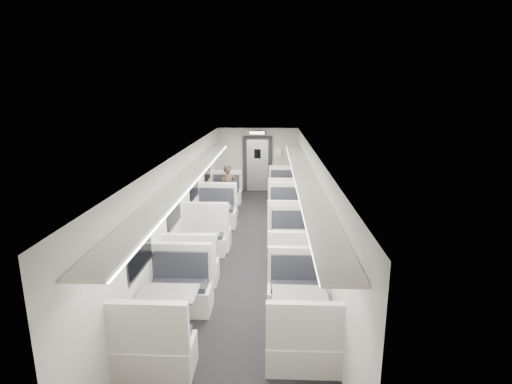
# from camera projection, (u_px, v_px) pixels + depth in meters

# --- Properties ---
(room) EXTENTS (3.24, 12.24, 2.64)m
(room) POSITION_uv_depth(u_px,v_px,m) (248.00, 202.00, 9.29)
(room) COLOR black
(room) RESTS_ON ground
(booth_left_a) EXTENTS (1.01, 2.05, 1.09)m
(booth_left_a) POSITION_uv_depth(u_px,v_px,m) (224.00, 198.00, 12.85)
(booth_left_a) COLOR silver
(booth_left_a) RESTS_ON room
(booth_left_b) EXTENTS (1.11, 2.26, 1.21)m
(booth_left_b) POSITION_uv_depth(u_px,v_px,m) (212.00, 222.00, 10.43)
(booth_left_b) COLOR silver
(booth_left_b) RESTS_ON room
(booth_left_c) EXTENTS (1.00, 2.02, 1.08)m
(booth_left_c) POSITION_uv_depth(u_px,v_px,m) (199.00, 251.00, 8.62)
(booth_left_c) COLOR silver
(booth_left_c) RESTS_ON room
(booth_left_d) EXTENTS (1.07, 2.17, 1.16)m
(booth_left_d) POSITION_uv_depth(u_px,v_px,m) (169.00, 314.00, 6.11)
(booth_left_d) COLOR silver
(booth_left_d) RESTS_ON room
(booth_right_a) EXTENTS (1.11, 2.25, 1.21)m
(booth_right_a) POSITION_uv_depth(u_px,v_px,m) (285.00, 196.00, 13.03)
(booth_right_a) COLOR silver
(booth_right_a) RESTS_ON room
(booth_right_b) EXTENTS (1.08, 2.19, 1.17)m
(booth_right_b) POSITION_uv_depth(u_px,v_px,m) (288.00, 219.00, 10.68)
(booth_right_b) COLOR silver
(booth_right_b) RESTS_ON room
(booth_right_c) EXTENTS (1.00, 2.04, 1.09)m
(booth_right_c) POSITION_uv_depth(u_px,v_px,m) (291.00, 248.00, 8.74)
(booth_right_c) COLOR silver
(booth_right_c) RESTS_ON room
(booth_right_d) EXTENTS (1.00, 2.03, 1.09)m
(booth_right_d) POSITION_uv_depth(u_px,v_px,m) (299.00, 314.00, 6.16)
(booth_right_d) COLOR silver
(booth_right_d) RESTS_ON room
(passenger) EXTENTS (0.60, 0.45, 1.48)m
(passenger) POSITION_uv_depth(u_px,v_px,m) (228.00, 188.00, 12.65)
(passenger) COLOR black
(passenger) RESTS_ON room
(window_a) EXTENTS (0.02, 1.18, 0.84)m
(window_a) POSITION_uv_depth(u_px,v_px,m) (207.00, 168.00, 12.61)
(window_a) COLOR black
(window_a) RESTS_ON room
(window_b) EXTENTS (0.02, 1.18, 0.84)m
(window_b) POSITION_uv_depth(u_px,v_px,m) (194.00, 184.00, 10.48)
(window_b) COLOR black
(window_b) RESTS_ON room
(window_c) EXTENTS (0.02, 1.18, 0.84)m
(window_c) POSITION_uv_depth(u_px,v_px,m) (174.00, 207.00, 8.34)
(window_c) COLOR black
(window_c) RESTS_ON room
(window_d) EXTENTS (0.02, 1.18, 0.84)m
(window_d) POSITION_uv_depth(u_px,v_px,m) (140.00, 247.00, 6.21)
(window_d) COLOR black
(window_d) RESTS_ON room
(luggage_rack_left) EXTENTS (0.46, 10.40, 0.09)m
(luggage_rack_left) POSITION_uv_depth(u_px,v_px,m) (191.00, 174.00, 8.87)
(luggage_rack_left) COLOR silver
(luggage_rack_left) RESTS_ON room
(luggage_rack_right) EXTENTS (0.46, 10.40, 0.09)m
(luggage_rack_right) POSITION_uv_depth(u_px,v_px,m) (303.00, 175.00, 8.77)
(luggage_rack_right) COLOR silver
(luggage_rack_right) RESTS_ON room
(vestibule_door) EXTENTS (1.10, 0.13, 2.10)m
(vestibule_door) POSITION_uv_depth(u_px,v_px,m) (257.00, 164.00, 15.08)
(vestibule_door) COLOR black
(vestibule_door) RESTS_ON room
(exit_sign) EXTENTS (0.62, 0.12, 0.16)m
(exit_sign) POSITION_uv_depth(u_px,v_px,m) (257.00, 133.00, 14.30)
(exit_sign) COLOR black
(exit_sign) RESTS_ON room
(wall_notice) EXTENTS (0.32, 0.02, 0.40)m
(wall_notice) POSITION_uv_depth(u_px,v_px,m) (277.00, 152.00, 14.92)
(wall_notice) COLOR silver
(wall_notice) RESTS_ON room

